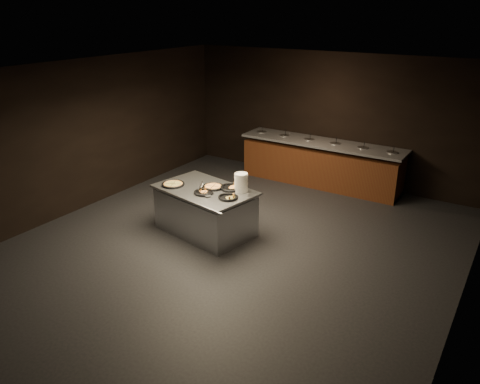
{
  "coord_description": "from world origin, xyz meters",
  "views": [
    {
      "loc": [
        3.86,
        -5.88,
        3.81
      ],
      "look_at": [
        -0.07,
        0.3,
        0.89
      ],
      "focal_mm": 35.0,
      "sensor_mm": 36.0,
      "label": 1
    }
  ],
  "objects": [
    {
      "name": "serving_counter",
      "position": [
        -0.76,
        0.22,
        0.4
      ],
      "size": [
        1.91,
        1.43,
        0.83
      ],
      "rotation": [
        0.0,
        0.0,
        -0.19
      ],
      "color": "silver",
      "rests_on": "ground"
    },
    {
      "name": "pan_cheese_slices_b",
      "position": [
        -0.64,
        0.04,
        0.85
      ],
      "size": [
        0.34,
        0.34,
        0.04
      ],
      "rotation": [
        0.0,
        0.0,
        1.86
      ],
      "color": "black",
      "rests_on": "serving_counter"
    },
    {
      "name": "pan_veggie_whole",
      "position": [
        -1.34,
        0.06,
        0.85
      ],
      "size": [
        0.41,
        0.41,
        0.04
      ],
      "rotation": [
        0.0,
        0.0,
        0.38
      ],
      "color": "black",
      "rests_on": "serving_counter"
    },
    {
      "name": "room",
      "position": [
        0.0,
        0.0,
        1.45
      ],
      "size": [
        7.02,
        8.02,
        2.92
      ],
      "color": "black",
      "rests_on": "ground"
    },
    {
      "name": "pan_cheese_whole",
      "position": [
        -0.66,
        0.34,
        0.85
      ],
      "size": [
        0.38,
        0.38,
        0.04
      ],
      "rotation": [
        0.0,
        0.0,
        0.23
      ],
      "color": "black",
      "rests_on": "serving_counter"
    },
    {
      "name": "plate_stack",
      "position": [
        -0.15,
        0.46,
        0.99
      ],
      "size": [
        0.23,
        0.23,
        0.32
      ],
      "primitive_type": "cylinder",
      "color": "white",
      "rests_on": "serving_counter"
    },
    {
      "name": "server_left",
      "position": [
        -0.77,
        0.13,
        0.91
      ],
      "size": [
        0.16,
        0.33,
        0.16
      ],
      "rotation": [
        0.0,
        0.0,
        1.92
      ],
      "color": "silver",
      "rests_on": "serving_counter"
    },
    {
      "name": "salad_bar",
      "position": [
        0.0,
        3.56,
        0.44
      ],
      "size": [
        3.7,
        0.83,
        1.18
      ],
      "color": "#4F2C12",
      "rests_on": "ground"
    },
    {
      "name": "pan_cheese_slices_a",
      "position": [
        -0.36,
        0.48,
        0.85
      ],
      "size": [
        0.41,
        0.41,
        0.04
      ],
      "rotation": [
        0.0,
        0.0,
        0.89
      ],
      "color": "black",
      "rests_on": "serving_counter"
    },
    {
      "name": "pan_veggie_slices",
      "position": [
        -0.17,
        0.08,
        0.85
      ],
      "size": [
        0.34,
        0.34,
        0.04
      ],
      "rotation": [
        0.0,
        0.0,
        -0.68
      ],
      "color": "black",
      "rests_on": "serving_counter"
    },
    {
      "name": "server_right",
      "position": [
        -0.62,
        -0.01,
        0.91
      ],
      "size": [
        0.33,
        0.17,
        0.16
      ],
      "rotation": [
        0.0,
        0.0,
        -0.33
      ],
      "color": "silver",
      "rests_on": "serving_counter"
    }
  ]
}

